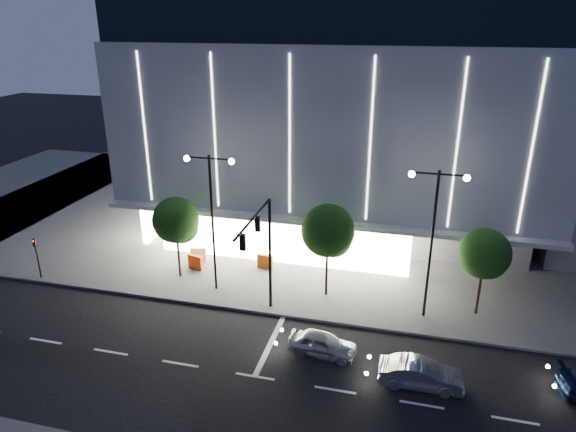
{
  "coord_description": "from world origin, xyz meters",
  "views": [
    {
      "loc": [
        8.66,
        -21.09,
        16.61
      ],
      "look_at": [
        1.38,
        7.56,
        5.0
      ],
      "focal_mm": 32.0,
      "sensor_mm": 36.0,
      "label": 1
    }
  ],
  "objects_px": {
    "car_lead": "(323,344)",
    "barrier_c": "(265,262)",
    "tree_right": "(485,256)",
    "barrier_b": "(198,254)",
    "tree_mid": "(328,233)",
    "barrier_a": "(195,262)",
    "traffic_mast": "(262,242)",
    "ped_signal_far": "(37,254)",
    "street_lamp_west": "(212,204)",
    "street_lamp_east": "(434,224)",
    "car_second": "(421,374)",
    "tree_left": "(176,223)"
  },
  "relations": [
    {
      "from": "tree_mid",
      "to": "barrier_c",
      "type": "bearing_deg",
      "value": 152.56
    },
    {
      "from": "tree_left",
      "to": "car_lead",
      "type": "distance_m",
      "value": 12.82
    },
    {
      "from": "street_lamp_west",
      "to": "ped_signal_far",
      "type": "height_order",
      "value": "street_lamp_west"
    },
    {
      "from": "car_lead",
      "to": "barrier_c",
      "type": "height_order",
      "value": "car_lead"
    },
    {
      "from": "traffic_mast",
      "to": "tree_right",
      "type": "xyz_separation_m",
      "value": [
        12.03,
        3.68,
        -1.14
      ]
    },
    {
      "from": "street_lamp_east",
      "to": "ped_signal_far",
      "type": "xyz_separation_m",
      "value": [
        -25.0,
        -1.5,
        -4.07
      ]
    },
    {
      "from": "traffic_mast",
      "to": "car_lead",
      "type": "relative_size",
      "value": 1.95
    },
    {
      "from": "ped_signal_far",
      "to": "barrier_a",
      "type": "xyz_separation_m",
      "value": [
        9.58,
        3.75,
        -1.24
      ]
    },
    {
      "from": "ped_signal_far",
      "to": "car_second",
      "type": "xyz_separation_m",
      "value": [
        24.88,
        -4.66,
        -1.23
      ]
    },
    {
      "from": "tree_mid",
      "to": "car_lead",
      "type": "distance_m",
      "value": 7.02
    },
    {
      "from": "traffic_mast",
      "to": "tree_left",
      "type": "xyz_separation_m",
      "value": [
        -6.97,
        3.68,
        -0.99
      ]
    },
    {
      "from": "tree_left",
      "to": "car_lead",
      "type": "bearing_deg",
      "value": -28.5
    },
    {
      "from": "street_lamp_west",
      "to": "tree_mid",
      "type": "height_order",
      "value": "street_lamp_west"
    },
    {
      "from": "street_lamp_east",
      "to": "tree_right",
      "type": "bearing_deg",
      "value": 18.63
    },
    {
      "from": "tree_left",
      "to": "tree_mid",
      "type": "height_order",
      "value": "tree_mid"
    },
    {
      "from": "tree_left",
      "to": "car_lead",
      "type": "xyz_separation_m",
      "value": [
        10.86,
        -5.89,
        -3.42
      ]
    },
    {
      "from": "car_second",
      "to": "barrier_a",
      "type": "distance_m",
      "value": 17.46
    },
    {
      "from": "street_lamp_east",
      "to": "barrier_b",
      "type": "relative_size",
      "value": 8.18
    },
    {
      "from": "tree_right",
      "to": "car_lead",
      "type": "distance_m",
      "value": 10.57
    },
    {
      "from": "tree_mid",
      "to": "tree_right",
      "type": "height_order",
      "value": "tree_mid"
    },
    {
      "from": "traffic_mast",
      "to": "car_second",
      "type": "bearing_deg",
      "value": -21.52
    },
    {
      "from": "barrier_a",
      "to": "traffic_mast",
      "type": "bearing_deg",
      "value": -23.55
    },
    {
      "from": "tree_mid",
      "to": "car_lead",
      "type": "bearing_deg",
      "value": -81.74
    },
    {
      "from": "street_lamp_west",
      "to": "barrier_c",
      "type": "distance_m",
      "value": 6.74
    },
    {
      "from": "tree_left",
      "to": "car_second",
      "type": "height_order",
      "value": "tree_left"
    },
    {
      "from": "tree_right",
      "to": "barrier_b",
      "type": "distance_m",
      "value": 19.16
    },
    {
      "from": "traffic_mast",
      "to": "barrier_b",
      "type": "distance_m",
      "value": 10.06
    },
    {
      "from": "street_lamp_west",
      "to": "traffic_mast",
      "type": "bearing_deg",
      "value": -33.65
    },
    {
      "from": "car_lead",
      "to": "barrier_c",
      "type": "xyz_separation_m",
      "value": [
        -5.64,
        8.38,
        0.03
      ]
    },
    {
      "from": "street_lamp_west",
      "to": "barrier_a",
      "type": "distance_m",
      "value": 6.25
    },
    {
      "from": "tree_right",
      "to": "ped_signal_far",
      "type": "bearing_deg",
      "value": -174.86
    },
    {
      "from": "ped_signal_far",
      "to": "barrier_c",
      "type": "relative_size",
      "value": 2.73
    },
    {
      "from": "barrier_a",
      "to": "barrier_b",
      "type": "relative_size",
      "value": 1.0
    },
    {
      "from": "barrier_c",
      "to": "barrier_a",
      "type": "bearing_deg",
      "value": -163.27
    },
    {
      "from": "tree_left",
      "to": "barrier_a",
      "type": "bearing_deg",
      "value": 65.84
    },
    {
      "from": "barrier_a",
      "to": "street_lamp_west",
      "type": "bearing_deg",
      "value": -29.0
    },
    {
      "from": "ped_signal_far",
      "to": "tree_right",
      "type": "height_order",
      "value": "tree_right"
    },
    {
      "from": "street_lamp_east",
      "to": "car_second",
      "type": "relative_size",
      "value": 2.26
    },
    {
      "from": "ped_signal_far",
      "to": "barrier_c",
      "type": "xyz_separation_m",
      "value": [
        14.24,
        5.0,
        -1.24
      ]
    },
    {
      "from": "tree_left",
      "to": "tree_mid",
      "type": "distance_m",
      "value": 10.0
    },
    {
      "from": "street_lamp_east",
      "to": "car_second",
      "type": "bearing_deg",
      "value": -91.14
    },
    {
      "from": "tree_left",
      "to": "car_lead",
      "type": "relative_size",
      "value": 1.58
    },
    {
      "from": "ped_signal_far",
      "to": "tree_mid",
      "type": "bearing_deg",
      "value": 7.55
    },
    {
      "from": "traffic_mast",
      "to": "tree_left",
      "type": "height_order",
      "value": "traffic_mast"
    },
    {
      "from": "tree_left",
      "to": "barrier_c",
      "type": "xyz_separation_m",
      "value": [
        5.22,
        2.48,
        -3.38
      ]
    },
    {
      "from": "car_second",
      "to": "barrier_c",
      "type": "height_order",
      "value": "car_second"
    },
    {
      "from": "street_lamp_east",
      "to": "ped_signal_far",
      "type": "distance_m",
      "value": 25.37
    },
    {
      "from": "tree_left",
      "to": "tree_mid",
      "type": "relative_size",
      "value": 0.93
    },
    {
      "from": "tree_mid",
      "to": "traffic_mast",
      "type": "bearing_deg",
      "value": -129.42
    },
    {
      "from": "ped_signal_far",
      "to": "barrier_a",
      "type": "bearing_deg",
      "value": 21.38
    }
  ]
}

